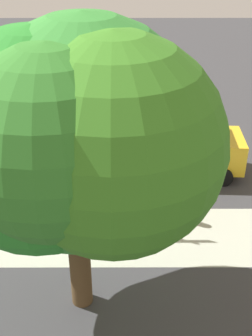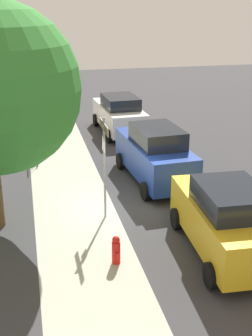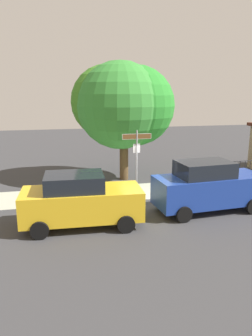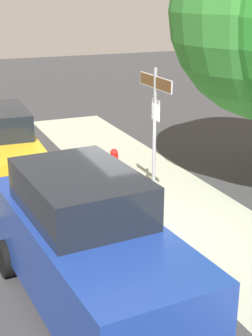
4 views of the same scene
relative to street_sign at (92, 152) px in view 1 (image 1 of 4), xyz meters
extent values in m
plane|color=#38383A|center=(0.48, -0.40, -2.23)|extent=(60.00, 60.00, 0.00)
cube|color=#ABAE9B|center=(2.48, 0.90, -2.23)|extent=(24.00, 2.60, 0.00)
cylinder|color=#9EA0A5|center=(0.00, 0.00, -0.63)|extent=(0.07, 0.07, 3.20)
cube|color=brown|center=(0.00, 0.00, 0.69)|extent=(1.33, 0.02, 0.22)
cube|color=white|center=(0.00, 0.00, 0.69)|extent=(1.36, 0.02, 0.25)
cube|color=silver|center=(0.00, 0.02, 0.14)|extent=(0.32, 0.02, 0.42)
cylinder|color=#503B22|center=(0.10, 3.30, -0.93)|extent=(0.48, 0.48, 2.60)
sphere|color=#278328|center=(0.68, 3.15, 1.92)|extent=(4.35, 4.35, 4.35)
sphere|color=#307927|center=(0.30, 4.04, 2.32)|extent=(3.42, 3.42, 3.42)
sphere|color=#338531|center=(-0.17, 2.95, 1.96)|extent=(4.65, 4.65, 4.65)
sphere|color=#3A7D22|center=(-0.72, 3.75, 2.13)|extent=(4.03, 4.03, 4.03)
cube|color=gold|center=(-2.77, -2.74, -1.36)|extent=(4.46, 1.97, 1.09)
cube|color=black|center=(-3.03, -2.73, -0.52)|extent=(2.17, 1.65, 0.59)
cylinder|color=black|center=(-1.24, -1.92, -1.91)|extent=(0.65, 0.25, 0.64)
cylinder|color=black|center=(-1.32, -3.69, -1.91)|extent=(0.65, 0.25, 0.64)
cylinder|color=black|center=(-4.22, -1.79, -1.91)|extent=(0.65, 0.25, 0.64)
cylinder|color=black|center=(-4.30, -3.56, -1.91)|extent=(0.65, 0.25, 0.64)
cube|color=navy|center=(2.54, -2.30, -1.32)|extent=(4.70, 2.02, 1.19)
cube|color=black|center=(2.27, -2.32, -0.41)|extent=(2.30, 1.65, 0.63)
cylinder|color=black|center=(0.93, -1.56, -1.91)|extent=(0.65, 0.26, 0.64)
cylinder|color=black|center=(1.05, -3.26, -1.91)|extent=(0.65, 0.26, 0.64)
cylinder|color=red|center=(-2.70, 0.20, -1.92)|extent=(0.22, 0.22, 0.62)
sphere|color=red|center=(-2.70, 0.20, -1.55)|extent=(0.20, 0.20, 0.20)
cylinder|color=red|center=(-2.86, 0.20, -1.89)|extent=(0.10, 0.09, 0.09)
cylinder|color=red|center=(-2.54, 0.20, -1.89)|extent=(0.10, 0.09, 0.09)
camera|label=1|loc=(-0.91, 10.53, 5.61)|focal=45.87mm
camera|label=2|loc=(-12.69, 2.17, 4.25)|focal=48.61mm
camera|label=3|loc=(-3.58, -13.93, 2.67)|focal=33.96mm
camera|label=4|loc=(8.69, -4.35, 2.29)|focal=53.38mm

